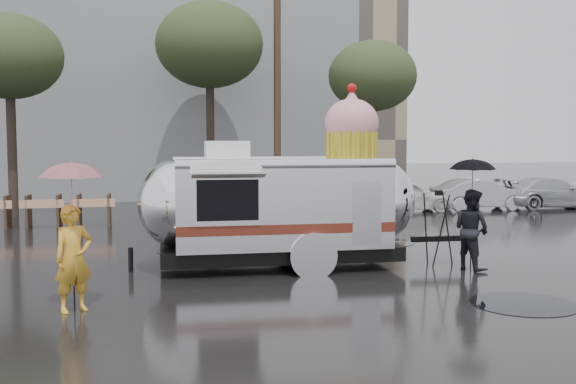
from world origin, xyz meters
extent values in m
plane|color=black|center=(0.00, 0.00, 0.00)|extent=(120.00, 120.00, 0.00)
cylinder|color=black|center=(3.70, -1.79, 0.01)|extent=(1.73, 1.73, 0.01)
cylinder|color=black|center=(3.56, 4.95, 0.01)|extent=(1.75, 1.75, 0.01)
cylinder|color=black|center=(-1.51, 4.57, 0.01)|extent=(1.34, 1.34, 0.01)
cube|color=slate|center=(-4.00, 24.00, 6.50)|extent=(22.00, 12.00, 13.00)
cylinder|color=#473323|center=(2.50, 14.00, 4.50)|extent=(0.28, 0.28, 9.00)
cylinder|color=#382D26|center=(-7.00, 13.00, 2.93)|extent=(0.32, 0.32, 5.85)
ellipsoid|color=#2A381A|center=(-7.00, 13.00, 5.52)|extent=(3.64, 3.64, 2.86)
cylinder|color=#382D26|center=(0.00, 15.00, 3.38)|extent=(0.32, 0.32, 6.75)
ellipsoid|color=#2A381A|center=(0.00, 15.00, 6.38)|extent=(4.20, 4.20, 3.30)
cylinder|color=#382D26|center=(6.00, 13.00, 2.70)|extent=(0.32, 0.32, 5.40)
ellipsoid|color=#2A381A|center=(6.00, 13.00, 5.10)|extent=(3.36, 3.36, 2.64)
cube|color=#473323|center=(-6.60, 10.00, 0.50)|extent=(0.08, 0.80, 1.00)
cube|color=#473323|center=(-6.00, 10.00, 0.50)|extent=(0.08, 0.80, 1.00)
cube|color=#473323|center=(-5.10, 10.00, 0.50)|extent=(0.08, 0.80, 1.00)
cube|color=#E5590C|center=(-5.55, 9.62, 0.75)|extent=(1.30, 0.04, 0.25)
cube|color=#473323|center=(-4.50, 10.00, 0.50)|extent=(0.08, 0.80, 1.00)
cube|color=#473323|center=(-3.60, 10.00, 0.50)|extent=(0.08, 0.80, 1.00)
cube|color=#E5590C|center=(-4.05, 9.62, 0.75)|extent=(1.30, 0.04, 0.25)
imported|color=silver|center=(7.00, 12.00, 0.70)|extent=(4.00, 1.80, 1.40)
imported|color=#B2B2B7|center=(10.00, 12.00, 0.70)|extent=(4.00, 1.80, 1.40)
imported|color=#B2B2B7|center=(13.00, 12.00, 0.72)|extent=(4.20, 1.80, 1.44)
cube|color=silver|center=(0.36, 2.23, 1.39)|extent=(4.38, 2.32, 1.78)
ellipsoid|color=silver|center=(2.54, 2.21, 1.39)|extent=(1.51, 2.29, 1.78)
ellipsoid|color=silver|center=(-1.81, 2.25, 1.39)|extent=(1.51, 2.29, 1.78)
cube|color=black|center=(0.36, 2.23, 0.35)|extent=(4.97, 2.03, 0.30)
cylinder|color=black|center=(0.85, 1.20, 0.35)|extent=(0.70, 0.23, 0.69)
cylinder|color=black|center=(0.87, 3.24, 0.35)|extent=(0.70, 0.23, 0.69)
cylinder|color=silver|center=(0.85, 1.07, 0.40)|extent=(0.95, 0.11, 0.95)
cube|color=black|center=(3.93, 2.19, 0.49)|extent=(1.19, 0.13, 0.12)
sphere|color=silver|center=(4.52, 2.18, 0.54)|extent=(0.16, 0.16, 0.16)
cylinder|color=black|center=(-2.70, 2.26, 0.25)|extent=(0.10, 0.10, 0.49)
cube|color=#5D2116|center=(0.35, 1.10, 0.94)|extent=(4.36, 0.08, 0.20)
cube|color=#5D2116|center=(0.38, 3.36, 0.94)|extent=(4.36, 0.08, 0.20)
cube|color=black|center=(-0.84, 1.09, 1.53)|extent=(1.19, 0.04, 0.79)
cube|color=beige|center=(-0.84, 0.86, 2.03)|extent=(1.39, 0.51, 0.14)
cube|color=silver|center=(1.94, 1.06, 1.24)|extent=(0.59, 0.04, 1.29)
cube|color=white|center=(-0.72, 2.24, 2.47)|extent=(0.90, 0.65, 0.38)
cylinder|color=gold|center=(1.95, 2.21, 2.57)|extent=(1.04, 1.04, 0.59)
ellipsoid|color=pink|center=(1.95, 2.21, 3.05)|extent=(1.16, 1.16, 1.03)
cone|color=pink|center=(1.95, 2.21, 3.56)|extent=(0.50, 0.50, 0.40)
sphere|color=red|center=(1.95, 2.21, 3.78)|extent=(0.20, 0.20, 0.20)
imported|color=gold|center=(-3.47, -0.83, 0.84)|extent=(0.73, 0.66, 1.68)
imported|color=pink|center=(-3.47, -0.83, 1.96)|extent=(1.22, 1.22, 0.83)
cylinder|color=black|center=(-3.47, -0.83, 0.83)|extent=(0.02, 0.02, 1.65)
imported|color=black|center=(4.20, 1.09, 0.84)|extent=(0.72, 0.91, 1.67)
imported|color=black|center=(4.20, 1.09, 1.94)|extent=(1.15, 1.15, 0.78)
cylinder|color=black|center=(4.20, 1.09, 0.83)|extent=(0.02, 0.02, 1.65)
cylinder|color=black|center=(4.03, 1.86, 0.77)|extent=(0.14, 0.34, 1.55)
cylinder|color=black|center=(3.56, 1.95, 0.77)|extent=(0.24, 0.28, 1.55)
cylinder|color=black|center=(3.72, 1.50, 0.77)|extent=(0.35, 0.09, 1.55)
cube|color=black|center=(3.77, 1.77, 1.55)|extent=(0.16, 0.15, 0.11)
camera|label=1|loc=(-2.22, -11.67, 2.69)|focal=42.00mm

